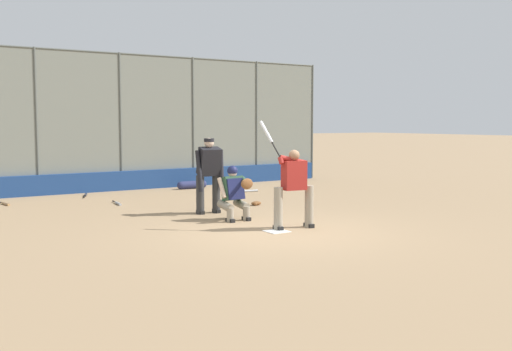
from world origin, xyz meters
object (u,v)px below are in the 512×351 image
spare_bat_by_padding (5,204)px  spare_bat_near_backstop (249,191)px  spare_bat_third_base_side (118,203)px  fielding_glove_on_dirt (256,203)px  catcher_behind_plate (234,192)px  batter_at_plate (293,186)px  equipment_bag_dugout_side (192,185)px  spare_bat_first_base_side (85,195)px  umpire_home (209,173)px

spare_bat_by_padding → spare_bat_near_backstop: bearing=73.6°
spare_bat_by_padding → spare_bat_third_base_side: size_ratio=1.07×
fielding_glove_on_dirt → spare_bat_near_backstop: bearing=-118.7°
catcher_behind_plate → spare_bat_near_backstop: size_ratio=1.49×
batter_at_plate → catcher_behind_plate: batter_at_plate is taller
fielding_glove_on_dirt → catcher_behind_plate: bearing=45.7°
spare_bat_near_backstop → fielding_glove_on_dirt: fielding_glove_on_dirt is taller
equipment_bag_dugout_side → spare_bat_third_base_side: bearing=34.5°
spare_bat_by_padding → spare_bat_first_base_side: (-2.35, -0.66, 0.00)m
batter_at_plate → equipment_bag_dugout_side: (-1.60, -7.78, -0.76)m
umpire_home → spare_bat_by_padding: size_ratio=2.08×
spare_bat_third_base_side → fielding_glove_on_dirt: (-3.02, 2.13, 0.02)m
catcher_behind_plate → spare_bat_near_backstop: 5.45m
spare_bat_by_padding → spare_bat_third_base_side: same height
fielding_glove_on_dirt → spare_bat_first_base_side: bearing=-53.6°
spare_bat_near_backstop → spare_bat_first_base_side: same height
umpire_home → spare_bat_first_base_side: size_ratio=2.36×
batter_at_plate → spare_bat_near_backstop: size_ratio=2.71×
fielding_glove_on_dirt → equipment_bag_dugout_side: size_ratio=0.27×
umpire_home → spare_bat_by_padding: 5.84m
umpire_home → spare_bat_first_base_side: 5.25m
spare_bat_first_base_side → catcher_behind_plate: bearing=-144.3°
catcher_behind_plate → equipment_bag_dugout_side: size_ratio=1.15×
batter_at_plate → spare_bat_third_base_side: batter_at_plate is taller
spare_bat_near_backstop → spare_bat_by_padding: 7.09m
batter_at_plate → equipment_bag_dugout_side: bearing=-94.7°
catcher_behind_plate → spare_bat_by_padding: 6.71m
spare_bat_first_base_side → equipment_bag_dugout_side: size_ratio=0.73×
batter_at_plate → catcher_behind_plate: 1.66m
catcher_behind_plate → umpire_home: size_ratio=0.67×
spare_bat_near_backstop → fielding_glove_on_dirt: (1.45, 2.64, 0.02)m
spare_bat_third_base_side → catcher_behind_plate: bearing=24.4°
spare_bat_near_backstop → fielding_glove_on_dirt: size_ratio=2.81×
spare_bat_by_padding → equipment_bag_dugout_side: 5.98m
spare_bat_third_base_side → fielding_glove_on_dirt: bearing=60.6°
spare_bat_third_base_side → spare_bat_first_base_side: 2.23m
spare_bat_near_backstop → spare_bat_third_base_side: same height
spare_bat_first_base_side → equipment_bag_dugout_side: bearing=-66.4°
spare_bat_first_base_side → fielding_glove_on_dirt: size_ratio=2.64×
spare_bat_first_base_side → fielding_glove_on_dirt: bearing=-121.7°
spare_bat_near_backstop → spare_bat_third_base_side: (4.47, 0.51, 0.00)m
spare_bat_first_base_side → equipment_bag_dugout_side: equipment_bag_dugout_side is taller
spare_bat_near_backstop → spare_bat_first_base_side: bearing=166.3°
spare_bat_near_backstop → spare_bat_by_padding: (7.01, -1.06, 0.00)m
umpire_home → spare_bat_first_base_side: bearing=-69.9°
spare_bat_by_padding → spare_bat_third_base_side: (-2.54, 1.57, 0.00)m
batter_at_plate → spare_bat_first_base_side: (1.98, -7.68, -0.86)m
batter_at_plate → spare_bat_third_base_side: size_ratio=2.73×
umpire_home → equipment_bag_dugout_side: bearing=-109.1°
catcher_behind_plate → spare_bat_by_padding: (3.85, -5.46, -0.60)m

